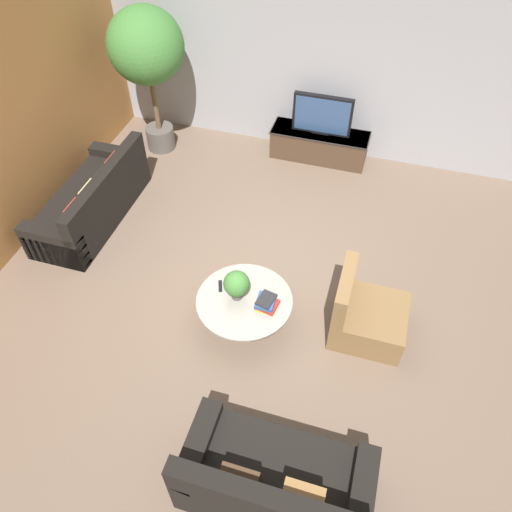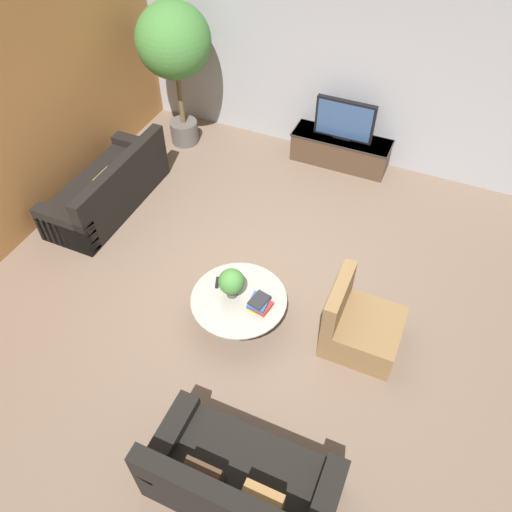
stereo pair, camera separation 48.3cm
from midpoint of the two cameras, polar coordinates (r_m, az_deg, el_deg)
ground_plane at (r=6.22m, az=1.79°, el=-3.84°), size 24.00×24.00×0.00m
back_wall_stone at (r=7.81m, az=11.89°, el=20.92°), size 7.40×0.12×3.00m
side_wall_left at (r=6.91m, az=-23.87°, el=14.22°), size 0.12×7.40×3.00m
media_console at (r=8.13m, az=11.34°, el=11.78°), size 1.53×0.50×0.47m
television at (r=7.84m, az=11.91°, el=14.91°), size 0.90×0.13×0.62m
coffee_table at (r=5.71m, az=0.47°, el=-5.70°), size 1.09×1.09×0.39m
couch_by_wall at (r=7.38m, az=-14.66°, el=7.33°), size 0.84×1.99×0.84m
couch_near_entry at (r=4.78m, az=1.40°, el=-24.67°), size 1.66×0.84×0.84m
armchair_wicker at (r=5.71m, az=14.07°, el=-7.92°), size 0.80×0.76×0.86m
potted_palm_tall at (r=7.88m, az=-7.49°, el=22.63°), size 1.10×1.10×2.24m
potted_plant_tabletop at (r=5.48m, az=-0.31°, el=-3.13°), size 0.29×0.29×0.38m
book_stack at (r=5.50m, az=2.93°, el=-5.57°), size 0.26×0.26×0.13m
remote_black at (r=5.76m, az=-2.06°, el=-3.16°), size 0.09×0.16×0.02m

